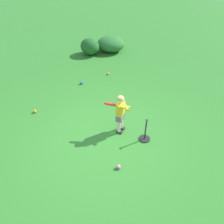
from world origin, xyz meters
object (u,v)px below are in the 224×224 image
object	(u,v)px
child_batter	(120,111)
play_ball_midfield	(119,167)
play_ball_center_lawn	(35,111)
play_ball_far_left	(82,83)
batting_tee	(145,136)
play_ball_far_right	(108,74)

from	to	relation	value
child_batter	play_ball_midfield	world-z (taller)	child_batter
play_ball_center_lawn	play_ball_far_left	bearing A→B (deg)	10.49
play_ball_far_left	batting_tee	size ratio (longest dim) A/B	0.16
child_batter	play_ball_far_right	distance (m)	3.26
play_ball_midfield	batting_tee	distance (m)	1.14
play_ball_midfield	child_batter	bearing A→B (deg)	42.80
child_batter	play_ball_center_lawn	distance (m)	2.66
batting_tee	play_ball_midfield	bearing A→B (deg)	-170.93
play_ball_far_left	play_ball_center_lawn	world-z (taller)	play_ball_far_left
play_ball_far_left	batting_tee	bearing A→B (deg)	-100.10
child_batter	play_ball_far_left	distance (m)	2.84
child_batter	play_ball_center_lawn	size ratio (longest dim) A/B	11.86
play_ball_far_left	batting_tee	distance (m)	3.38
play_ball_center_lawn	batting_tee	xyz separation A→B (m)	(1.42, -2.95, 0.06)
child_batter	play_ball_far_right	size ratio (longest dim) A/B	12.79
play_ball_center_lawn	batting_tee	world-z (taller)	batting_tee
play_ball_far_left	play_ball_center_lawn	size ratio (longest dim) A/B	1.09
play_ball_far_left	play_ball_center_lawn	xyz separation A→B (m)	(-2.02, -0.37, -0.00)
play_ball_far_right	play_ball_far_left	bearing A→B (deg)	173.28
play_ball_center_lawn	play_ball_far_right	bearing A→B (deg)	4.22
play_ball_midfield	batting_tee	size ratio (longest dim) A/B	0.16
child_batter	play_ball_midfield	xyz separation A→B (m)	(-0.91, -0.85, -0.60)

